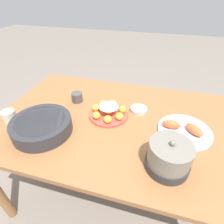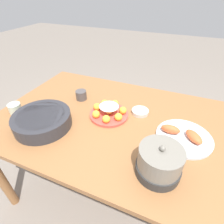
{
  "view_description": "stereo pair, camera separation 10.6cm",
  "coord_description": "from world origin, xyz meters",
  "px_view_note": "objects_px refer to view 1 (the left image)",
  "views": [
    {
      "loc": [
        -0.2,
        0.82,
        1.41
      ],
      "look_at": [
        0.02,
        -0.01,
        0.78
      ],
      "focal_mm": 28.0,
      "sensor_mm": 36.0,
      "label": 1
    },
    {
      "loc": [
        -0.31,
        0.78,
        1.41
      ],
      "look_at": [
        0.02,
        -0.01,
        0.78
      ],
      "focal_mm": 28.0,
      "sensor_mm": 36.0,
      "label": 2
    }
  ],
  "objects_px": {
    "warming_pot": "(169,157)",
    "dining_table": "(115,129)",
    "cup_far": "(9,116)",
    "sauce_bowl": "(139,109)",
    "cake_plate": "(109,112)",
    "seafood_platter": "(184,130)",
    "serving_bowl": "(42,125)",
    "cup_near": "(77,97)"
  },
  "relations": [
    {
      "from": "warming_pot",
      "to": "dining_table",
      "type": "bearing_deg",
      "value": -41.78
    },
    {
      "from": "cup_far",
      "to": "warming_pot",
      "type": "distance_m",
      "value": 0.93
    },
    {
      "from": "sauce_bowl",
      "to": "warming_pot",
      "type": "relative_size",
      "value": 0.55
    },
    {
      "from": "cake_plate",
      "to": "dining_table",
      "type": "bearing_deg",
      "value": 159.69
    },
    {
      "from": "seafood_platter",
      "to": "serving_bowl",
      "type": "bearing_deg",
      "value": 15.05
    },
    {
      "from": "sauce_bowl",
      "to": "cup_far",
      "type": "distance_m",
      "value": 0.8
    },
    {
      "from": "cake_plate",
      "to": "serving_bowl",
      "type": "distance_m",
      "value": 0.39
    },
    {
      "from": "cake_plate",
      "to": "cup_far",
      "type": "distance_m",
      "value": 0.6
    },
    {
      "from": "cake_plate",
      "to": "seafood_platter",
      "type": "xyz_separation_m",
      "value": [
        -0.45,
        0.03,
        -0.01
      ]
    },
    {
      "from": "cake_plate",
      "to": "cup_near",
      "type": "relative_size",
      "value": 3.19
    },
    {
      "from": "seafood_platter",
      "to": "cup_far",
      "type": "bearing_deg",
      "value": 9.3
    },
    {
      "from": "cake_plate",
      "to": "serving_bowl",
      "type": "xyz_separation_m",
      "value": [
        0.31,
        0.24,
        0.02
      ]
    },
    {
      "from": "cup_near",
      "to": "cup_far",
      "type": "height_order",
      "value": "cup_near"
    },
    {
      "from": "dining_table",
      "to": "sauce_bowl",
      "type": "relative_size",
      "value": 13.56
    },
    {
      "from": "cup_near",
      "to": "seafood_platter",
      "type": "bearing_deg",
      "value": 169.07
    },
    {
      "from": "sauce_bowl",
      "to": "seafood_platter",
      "type": "relative_size",
      "value": 0.37
    },
    {
      "from": "seafood_platter",
      "to": "cup_near",
      "type": "relative_size",
      "value": 3.86
    },
    {
      "from": "cup_far",
      "to": "warming_pot",
      "type": "bearing_deg",
      "value": 174.05
    },
    {
      "from": "dining_table",
      "to": "cup_near",
      "type": "distance_m",
      "value": 0.35
    },
    {
      "from": "dining_table",
      "to": "cup_near",
      "type": "height_order",
      "value": "cup_near"
    },
    {
      "from": "cake_plate",
      "to": "sauce_bowl",
      "type": "xyz_separation_m",
      "value": [
        -0.18,
        -0.1,
        -0.02
      ]
    },
    {
      "from": "dining_table",
      "to": "warming_pot",
      "type": "distance_m",
      "value": 0.44
    },
    {
      "from": "cake_plate",
      "to": "cup_far",
      "type": "relative_size",
      "value": 3.12
    },
    {
      "from": "cake_plate",
      "to": "cup_near",
      "type": "bearing_deg",
      "value": -21.85
    },
    {
      "from": "cup_near",
      "to": "cake_plate",
      "type": "bearing_deg",
      "value": 158.15
    },
    {
      "from": "dining_table",
      "to": "sauce_bowl",
      "type": "distance_m",
      "value": 0.2
    },
    {
      "from": "cake_plate",
      "to": "warming_pot",
      "type": "distance_m",
      "value": 0.47
    },
    {
      "from": "serving_bowl",
      "to": "cup_far",
      "type": "bearing_deg",
      "value": -8.56
    },
    {
      "from": "cake_plate",
      "to": "sauce_bowl",
      "type": "height_order",
      "value": "cake_plate"
    },
    {
      "from": "dining_table",
      "to": "sauce_bowl",
      "type": "bearing_deg",
      "value": -136.97
    },
    {
      "from": "dining_table",
      "to": "serving_bowl",
      "type": "xyz_separation_m",
      "value": [
        0.36,
        0.22,
        0.13
      ]
    },
    {
      "from": "cake_plate",
      "to": "warming_pot",
      "type": "height_order",
      "value": "warming_pot"
    },
    {
      "from": "dining_table",
      "to": "sauce_bowl",
      "type": "height_order",
      "value": "sauce_bowl"
    },
    {
      "from": "dining_table",
      "to": "cup_far",
      "type": "distance_m",
      "value": 0.65
    },
    {
      "from": "serving_bowl",
      "to": "sauce_bowl",
      "type": "bearing_deg",
      "value": -145.37
    },
    {
      "from": "cake_plate",
      "to": "cup_near",
      "type": "height_order",
      "value": "cake_plate"
    },
    {
      "from": "seafood_platter",
      "to": "warming_pot",
      "type": "bearing_deg",
      "value": 71.23
    },
    {
      "from": "warming_pot",
      "to": "cup_near",
      "type": "bearing_deg",
      "value": -32.83
    },
    {
      "from": "serving_bowl",
      "to": "sauce_bowl",
      "type": "distance_m",
      "value": 0.59
    },
    {
      "from": "cup_near",
      "to": "cup_far",
      "type": "bearing_deg",
      "value": 44.65
    },
    {
      "from": "dining_table",
      "to": "serving_bowl",
      "type": "height_order",
      "value": "serving_bowl"
    },
    {
      "from": "cake_plate",
      "to": "seafood_platter",
      "type": "height_order",
      "value": "cake_plate"
    }
  ]
}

